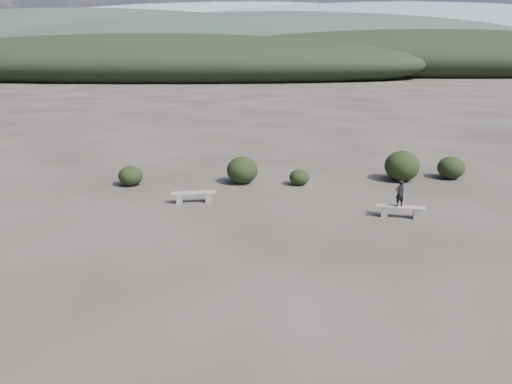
{
  "coord_description": "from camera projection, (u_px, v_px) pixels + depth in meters",
  "views": [
    {
      "loc": [
        -0.23,
        -12.39,
        5.66
      ],
      "look_at": [
        -0.78,
        3.5,
        1.1
      ],
      "focal_mm": 35.0,
      "sensor_mm": 36.0,
      "label": 1
    }
  ],
  "objects": [
    {
      "name": "shrub_c",
      "position": [
        299.0,
        177.0,
        21.49
      ],
      "size": [
        0.87,
        0.87,
        0.69
      ],
      "primitive_type": "ellipsoid",
      "color": "black",
      "rests_on": "ground"
    },
    {
      "name": "shrub_d",
      "position": [
        402.0,
        166.0,
        22.13
      ],
      "size": [
        1.54,
        1.54,
        1.34
      ],
      "primitive_type": "ellipsoid",
      "color": "black",
      "rests_on": "ground"
    },
    {
      "name": "bench_left",
      "position": [
        194.0,
        196.0,
        19.05
      ],
      "size": [
        1.71,
        0.64,
        0.42
      ],
      "rotation": [
        0.0,
        0.0,
        0.18
      ],
      "color": "slate",
      "rests_on": "ground"
    },
    {
      "name": "ground",
      "position": [
        280.0,
        267.0,
        13.46
      ],
      "size": [
        1200.0,
        1200.0,
        0.0
      ],
      "primitive_type": "plane",
      "color": "#2C2722",
      "rests_on": "ground"
    },
    {
      "name": "mountain_ridges",
      "position": [
        263.0,
        41.0,
        336.42
      ],
      "size": [
        500.0,
        400.0,
        56.0
      ],
      "color": "black",
      "rests_on": "ground"
    },
    {
      "name": "seated_person",
      "position": [
        400.0,
        193.0,
        17.19
      ],
      "size": [
        0.4,
        0.34,
        0.94
      ],
      "primitive_type": "imported",
      "rotation": [
        0.0,
        0.0,
        3.52
      ],
      "color": "black",
      "rests_on": "bench_right"
    },
    {
      "name": "shrub_e",
      "position": [
        451.0,
        168.0,
        22.52
      ],
      "size": [
        1.21,
        1.21,
        1.01
      ],
      "primitive_type": "ellipsoid",
      "color": "black",
      "rests_on": "ground"
    },
    {
      "name": "shrub_a",
      "position": [
        131.0,
        176.0,
        21.42
      ],
      "size": [
        1.05,
        1.05,
        0.86
      ],
      "primitive_type": "ellipsoid",
      "color": "black",
      "rests_on": "ground"
    },
    {
      "name": "shrub_b",
      "position": [
        242.0,
        170.0,
        21.73
      ],
      "size": [
        1.37,
        1.37,
        1.17
      ],
      "primitive_type": "ellipsoid",
      "color": "black",
      "rests_on": "ground"
    },
    {
      "name": "bench_right",
      "position": [
        401.0,
        211.0,
        17.35
      ],
      "size": [
        1.68,
        0.61,
        0.41
      ],
      "rotation": [
        0.0,
        0.0,
        -0.17
      ],
      "color": "slate",
      "rests_on": "ground"
    }
  ]
}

